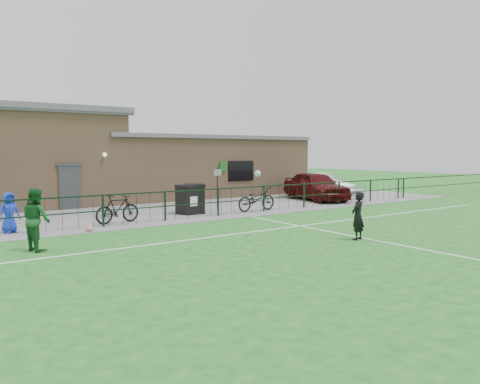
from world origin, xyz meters
TOP-DOWN VIEW (x-y plane):
  - ground at (0.00, 0.00)m, footprint 90.00×90.00m
  - paving_strip at (0.00, 13.50)m, footprint 34.00×13.00m
  - pitch_line_touch at (0.00, 7.80)m, footprint 28.00×0.10m
  - pitch_line_mid at (0.00, 4.00)m, footprint 28.00×0.10m
  - pitch_line_perp at (2.00, 0.00)m, footprint 0.10×16.00m
  - perimeter_fence at (0.00, 8.00)m, footprint 28.00×0.10m
  - wheelie_bin_left at (0.25, 9.23)m, footprint 0.92×1.01m
  - wheelie_bin_right at (0.59, 9.32)m, footprint 1.09×1.15m
  - sign_post at (2.11, 9.77)m, footprint 0.07×0.07m
  - car_maroon at (8.95, 10.17)m, footprint 2.85×5.04m
  - car_silver at (10.20, 11.12)m, footprint 1.83×4.48m
  - bicycle_d at (-3.28, 8.47)m, footprint 1.87×0.77m
  - bicycle_e at (3.30, 8.30)m, footprint 2.09×0.77m
  - spectator_child at (-7.02, 8.58)m, footprint 0.76×0.60m
  - goalkeeper_kick at (1.59, 1.08)m, footprint 1.63×3.91m
  - outfield_player at (-6.90, 5.13)m, footprint 0.87×1.00m
  - ball_ground at (-4.75, 7.24)m, footprint 0.23×0.23m
  - clubhouse at (-0.88, 16.50)m, footprint 24.25×5.40m

SIDE VIEW (x-z plane):
  - ground at x=0.00m, z-range 0.00..0.00m
  - pitch_line_touch at x=0.00m, z-range 0.00..0.01m
  - pitch_line_mid at x=0.00m, z-range 0.00..0.01m
  - pitch_line_perp at x=2.00m, z-range 0.00..0.01m
  - paving_strip at x=0.00m, z-range 0.00..0.02m
  - ball_ground at x=-4.75m, z-range 0.00..0.23m
  - bicycle_e at x=3.30m, z-range 0.02..1.11m
  - bicycle_d at x=-3.28m, z-range 0.02..1.11m
  - perimeter_fence at x=0.00m, z-range 0.00..1.20m
  - wheelie_bin_left at x=0.25m, z-range 0.02..1.21m
  - wheelie_bin_right at x=0.59m, z-range 0.02..1.24m
  - spectator_child at x=-7.02m, z-range 0.02..1.40m
  - car_silver at x=10.20m, z-range 0.02..1.46m
  - goalkeeper_kick at x=1.59m, z-range -0.25..1.84m
  - car_maroon at x=8.95m, z-range 0.02..1.64m
  - outfield_player at x=-6.90m, z-range 0.00..1.76m
  - sign_post at x=2.11m, z-range 0.02..2.02m
  - clubhouse at x=-0.88m, z-range -0.26..4.70m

